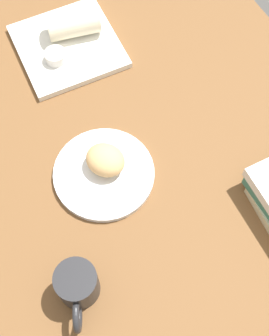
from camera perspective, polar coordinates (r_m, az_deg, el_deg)
The scene contains 7 objects.
dining_table at distance 104.93cm, azimuth -0.04°, elevation 3.80°, with size 110.00×90.00×4.00cm, color brown.
round_plate at distance 97.99cm, azimuth -3.71°, elevation -0.70°, with size 20.96×20.96×1.40cm, color white.
scone_pastry at distance 95.66cm, azimuth -3.53°, elevation 0.97°, with size 8.19×7.09×5.21cm, color #E0AE6E.
square_plate at distance 116.91cm, azimuth -8.00°, elevation 14.33°, with size 22.97×22.97×1.60cm, color white.
sauce_cup at distance 112.77cm, azimuth -9.51°, elevation 13.18°, with size 4.88×4.88×2.43cm.
breakfast_wrap at distance 116.12cm, azimuth -7.17°, elevation 17.02°, with size 6.39×6.39×12.04cm, color beige.
coffee_mug at distance 87.22cm, azimuth -6.91°, elevation -13.99°, with size 11.80×8.02×8.74cm.
Camera 1 is at (-45.57, 24.38, 93.32)cm, focal length 50.54 mm.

